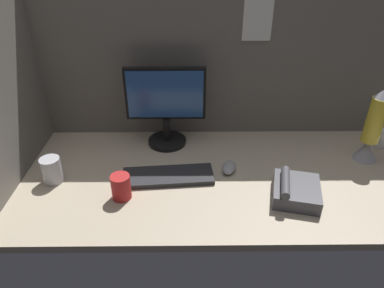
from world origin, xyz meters
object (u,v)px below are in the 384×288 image
keyboard (168,176)px  mug_ceramic_white (381,137)px  desk_phone (295,190)px  mug_red_plastic (121,187)px  mouse (229,167)px  lava_lamp (372,132)px  monitor (166,104)px  mug_steel (52,170)px

keyboard → mug_ceramic_white: mug_ceramic_white is taller
mug_ceramic_white → desk_phone: (-49.36, -36.69, -1.55)cm
mug_ceramic_white → mug_red_plastic: (-114.94, -36.10, 0.17)cm
mouse → lava_lamp: (61.17, 8.69, 12.07)cm
mouse → keyboard: bearing=-151.3°
monitor → lava_lamp: 89.90cm
desk_phone → mug_ceramic_white: bearing=36.6°
mug_ceramic_white → mug_steel: bearing=-170.0°
mouse → mug_ceramic_white: mug_ceramic_white is taller
desk_phone → monitor: bearing=140.7°
keyboard → desk_phone: (48.72, -12.52, 2.19)cm
monitor → keyboard: bearing=-86.6°
monitor → mug_ceramic_white: (99.81, -4.58, -15.21)cm
keyboard → mouse: 26.00cm
keyboard → lava_lamp: 88.68cm
keyboard → mug_red_plastic: bearing=-149.4°
lava_lamp → desk_phone: bearing=-145.4°
keyboard → mug_steel: bearing=177.0°
keyboard → desk_phone: bearing=-19.1°
mug_ceramic_white → desk_phone: mug_ceramic_white is taller
mug_ceramic_white → mug_red_plastic: mug_red_plastic is taller
mug_red_plastic → monitor: bearing=69.6°
monitor → desk_phone: bearing=-39.3°
keyboard → lava_lamp: size_ratio=1.13×
monitor → desk_phone: 67.30cm
mug_red_plastic → desk_phone: 65.61cm
keyboard → mug_red_plastic: mug_red_plastic is taller
monitor → lava_lamp: size_ratio=1.13×
lava_lamp → mouse: bearing=-171.9°
mug_steel → mug_red_plastic: size_ratio=1.08×
monitor → mug_red_plastic: (-15.14, -40.68, -15.03)cm
monitor → mug_steel: 55.63cm
mug_steel → desk_phone: 95.54cm
monitor → mug_steel: size_ratio=3.48×
mug_steel → mug_ceramic_white: bearing=10.0°
monitor → keyboard: size_ratio=1.00×
monitor → desk_phone: size_ratio=1.65×
lava_lamp → desk_phone: size_ratio=1.47×
mug_ceramic_white → desk_phone: 61.52cm
keyboard → mug_red_plastic: 21.01cm
mug_red_plastic → desk_phone: (65.58, -0.60, -1.73)cm
monitor → mug_ceramic_white: monitor is taller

